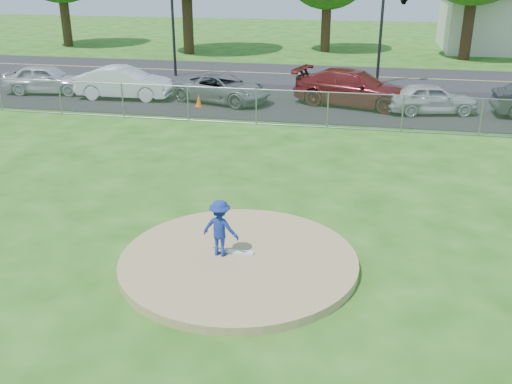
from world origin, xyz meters
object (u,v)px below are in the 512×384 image
parked_car_gray (222,88)px  parked_car_darkred (354,88)px  traffic_signal_left (177,18)px  pitcher (220,228)px  parked_car_silver (47,79)px  parked_car_pearl (432,98)px  parked_car_white (124,83)px  traffic_cone (199,100)px

parked_car_gray → parked_car_darkred: size_ratio=0.84×
traffic_signal_left → pitcher: traffic_signal_left is taller
parked_car_silver → parked_car_pearl: bearing=-98.4°
traffic_signal_left → parked_car_white: traffic_signal_left is taller
parked_car_silver → parked_car_gray: (9.48, -0.16, -0.07)m
traffic_cone → parked_car_silver: parked_car_silver is taller
pitcher → parked_car_silver: (-13.50, 15.85, -0.11)m
pitcher → parked_car_gray: (-4.02, 15.69, -0.18)m
pitcher → traffic_cone: (-4.88, 14.52, -0.56)m
traffic_signal_left → traffic_cone: size_ratio=9.39×
parked_car_silver → parked_car_gray: parked_car_silver is taller
pitcher → parked_car_pearl: pitcher is taller
traffic_cone → parked_car_pearl: (10.71, 0.83, 0.38)m
traffic_signal_left → traffic_cone: (3.46, -7.42, -3.05)m
traffic_cone → pitcher: bearing=-71.4°
traffic_signal_left → parked_car_pearl: (14.17, -6.60, -2.67)m
traffic_signal_left → parked_car_gray: traffic_signal_left is taller
traffic_cone → parked_car_white: size_ratio=0.13×
parked_car_darkred → traffic_signal_left: bearing=77.2°
parked_car_darkred → parked_car_gray: bearing=110.2°
traffic_cone → parked_car_pearl: parked_car_pearl is taller
traffic_cone → parked_car_white: 4.30m
parked_car_white → parked_car_pearl: (14.87, -0.17, -0.10)m
parked_car_darkred → parked_car_pearl: bearing=-88.5°
pitcher → traffic_cone: 15.33m
traffic_cone → parked_car_white: (-4.16, 0.99, 0.49)m
pitcher → parked_car_gray: 16.20m
traffic_signal_left → parked_car_gray: size_ratio=1.15×
parked_car_silver → parked_car_pearl: size_ratio=1.09×
parked_car_pearl → traffic_cone: bearing=81.8°
parked_car_pearl → parked_car_white: bearing=76.8°
traffic_signal_left → parked_car_white: 6.96m
pitcher → parked_car_silver: 20.82m
parked_car_darkred → pitcher: bearing=-172.7°
traffic_cone → parked_car_silver: 8.73m
traffic_cone → parked_car_darkred: bearing=13.3°
parked_car_darkred → parked_car_pearl: 3.62m
parked_car_darkred → parked_car_silver: bearing=106.8°
parked_car_gray → traffic_signal_left: bearing=52.7°
parked_car_pearl → traffic_signal_left: bearing=52.5°
traffic_signal_left → parked_car_silver: bearing=-130.3°
pitcher → parked_car_white: size_ratio=0.28×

